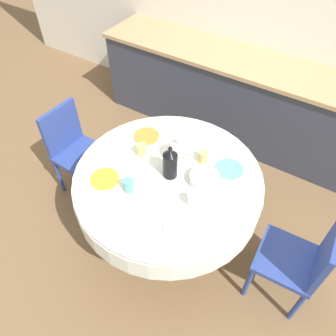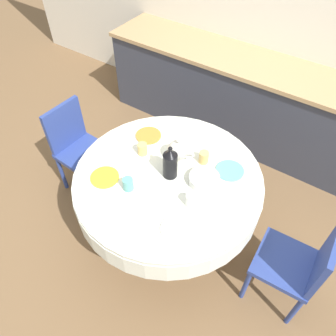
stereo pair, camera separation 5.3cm
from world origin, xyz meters
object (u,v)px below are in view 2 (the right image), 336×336
coffee_carafe (170,163)px  teapot (178,150)px  chair_right (77,145)px  chair_left (299,264)px

coffee_carafe → teapot: 0.17m
chair_right → chair_left: bearing=92.6°
chair_left → coffee_carafe: bearing=89.2°
chair_left → coffee_carafe: size_ratio=3.21×
chair_right → teapot: size_ratio=4.16×
chair_right → coffee_carafe: coffee_carafe is taller
teapot → coffee_carafe: bearing=-75.7°
chair_left → teapot: size_ratio=4.16×
chair_left → chair_right: size_ratio=1.00×
chair_right → teapot: (0.98, 0.14, 0.37)m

